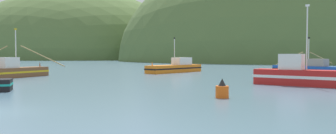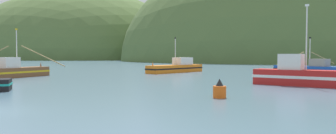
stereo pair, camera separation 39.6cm
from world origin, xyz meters
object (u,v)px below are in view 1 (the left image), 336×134
(fishing_boat_red, at_px, (309,76))
(fishing_boat_blue, at_px, (308,69))
(fishing_boat_orange, at_px, (176,67))
(fishing_boat_brown, at_px, (13,71))
(channel_buoy, at_px, (222,90))

(fishing_boat_red, distance_m, fishing_boat_blue, 20.41)
(fishing_boat_orange, bearing_deg, fishing_boat_blue, 118.21)
(fishing_boat_blue, bearing_deg, fishing_boat_brown, 67.77)
(channel_buoy, bearing_deg, fishing_boat_red, 55.81)
(fishing_boat_orange, distance_m, fishing_boat_blue, 20.30)
(fishing_boat_blue, height_order, channel_buoy, fishing_boat_blue)
(fishing_boat_red, height_order, fishing_boat_blue, fishing_boat_red)
(fishing_boat_orange, height_order, fishing_boat_brown, fishing_boat_brown)
(fishing_boat_red, distance_m, channel_buoy, 12.46)
(fishing_boat_red, bearing_deg, fishing_boat_orange, 152.56)
(fishing_boat_orange, xyz_separation_m, fishing_boat_blue, (20.29, 0.63, -0.06))
(fishing_boat_brown, bearing_deg, channel_buoy, -105.46)
(fishing_boat_red, xyz_separation_m, fishing_boat_brown, (-34.45, 2.41, -0.09))
(fishing_boat_blue, bearing_deg, fishing_boat_orange, 44.18)
(fishing_boat_brown, relative_size, fishing_boat_blue, 1.56)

